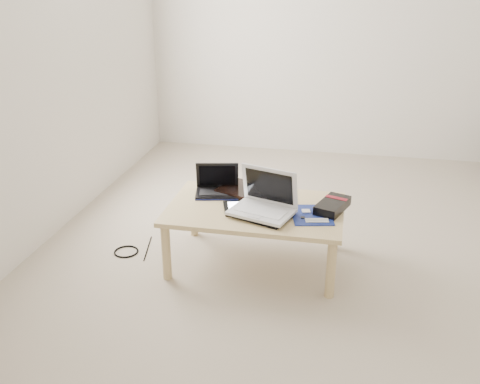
% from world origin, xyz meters
% --- Properties ---
extents(ground, '(4.00, 4.00, 0.00)m').
position_xyz_m(ground, '(0.00, 0.00, 0.00)').
color(ground, '#AC9E8C').
rests_on(ground, ground).
extents(coffee_table, '(1.10, 0.70, 0.40)m').
position_xyz_m(coffee_table, '(-0.49, -0.39, 0.35)').
color(coffee_table, tan).
rests_on(coffee_table, ground).
extents(book, '(0.40, 0.37, 0.03)m').
position_xyz_m(book, '(-0.60, -0.17, 0.42)').
color(book, black).
rests_on(book, coffee_table).
extents(netbook, '(0.32, 0.26, 0.20)m').
position_xyz_m(netbook, '(-0.78, -0.22, 0.44)').
color(netbook, black).
rests_on(netbook, coffee_table).
extents(tablet, '(0.32, 0.28, 0.01)m').
position_xyz_m(tablet, '(-0.55, -0.43, 0.41)').
color(tablet, black).
rests_on(tablet, coffee_table).
extents(remote, '(0.08, 0.20, 0.02)m').
position_xyz_m(remote, '(-0.29, -0.36, 0.41)').
color(remote, silver).
rests_on(remote, coffee_table).
extents(neoprene_sleeve, '(0.39, 0.34, 0.02)m').
position_xyz_m(neoprene_sleeve, '(-0.43, -0.51, 0.41)').
color(neoprene_sleeve, black).
rests_on(neoprene_sleeve, coffee_table).
extents(white_laptop, '(0.43, 0.36, 0.27)m').
position_xyz_m(white_laptop, '(-0.43, -0.48, 0.47)').
color(white_laptop, silver).
rests_on(white_laptop, neoprene_sleeve).
extents(motherboard, '(0.29, 0.34, 0.01)m').
position_xyz_m(motherboard, '(-0.14, -0.44, 0.40)').
color(motherboard, '#0D1654').
rests_on(motherboard, coffee_table).
extents(gpu_box, '(0.23, 0.31, 0.06)m').
position_xyz_m(gpu_box, '(-0.02, -0.34, 0.43)').
color(gpu_box, black).
rests_on(gpu_box, coffee_table).
extents(cable_coil, '(0.11, 0.11, 0.01)m').
position_xyz_m(cable_coil, '(-0.60, -0.45, 0.41)').
color(cable_coil, black).
rests_on(cable_coil, coffee_table).
extents(floor_cable_coil, '(0.20, 0.20, 0.01)m').
position_xyz_m(floor_cable_coil, '(-1.38, -0.44, 0.01)').
color(floor_cable_coil, black).
rests_on(floor_cable_coil, ground).
extents(floor_cable_trail, '(0.08, 0.33, 0.01)m').
position_xyz_m(floor_cable_trail, '(-1.25, -0.36, 0.00)').
color(floor_cable_trail, black).
rests_on(floor_cable_trail, ground).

